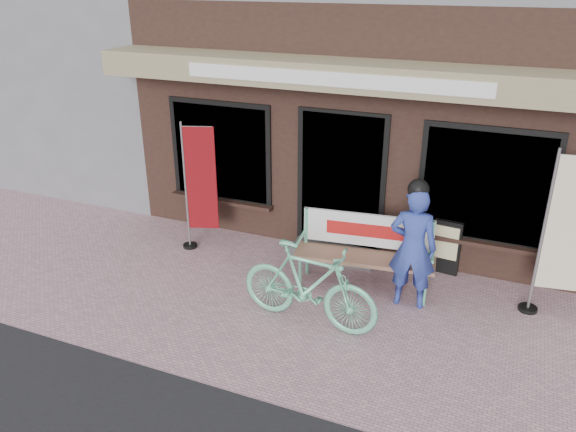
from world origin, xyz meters
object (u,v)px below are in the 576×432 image
at_px(nobori_cream, 563,234).
at_px(menu_stand, 446,247).
at_px(person, 413,245).
at_px(bicycle, 309,285).
at_px(nobori_red, 199,185).
at_px(bench, 366,246).

height_order(nobori_cream, menu_stand, nobori_cream).
relative_size(person, bicycle, 0.98).
relative_size(nobori_red, menu_stand, 2.49).
height_order(bicycle, nobori_red, nobori_red).
bearing_deg(bicycle, menu_stand, -30.81).
distance_m(bench, bicycle, 1.21).
bearing_deg(menu_stand, person, -100.99).
bearing_deg(person, nobori_red, 168.98).
bearing_deg(bicycle, nobori_red, 64.49).
relative_size(nobori_cream, menu_stand, 2.67).
bearing_deg(nobori_red, person, -25.62).
distance_m(nobori_cream, menu_stand, 1.63).
bearing_deg(nobori_cream, menu_stand, 149.77).
xyz_separation_m(bicycle, nobori_cream, (2.71, 1.37, 0.58)).
bearing_deg(menu_stand, nobori_cream, -16.61).
bearing_deg(bench, nobori_cream, -1.87).
xyz_separation_m(nobori_red, nobori_cream, (4.97, 0.08, 0.08)).
bearing_deg(nobori_red, nobori_cream, -18.04).
bearing_deg(person, bicycle, -143.56).
bearing_deg(bicycle, person, -44.99).
relative_size(person, nobori_cream, 0.80).
bearing_deg(menu_stand, bicycle, -119.50).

